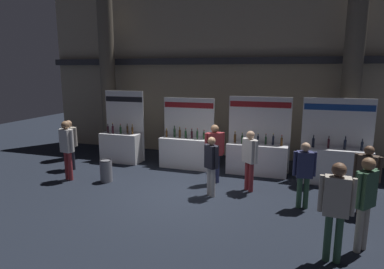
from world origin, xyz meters
The scene contains 16 objects.
ground_plane centered at (0.00, 0.00, 0.00)m, with size 29.01×29.01×0.00m, color black.
hall_colonnade centered at (0.00, 4.30, 3.21)m, with size 14.50×1.44×6.50m.
exhibitor_booth_0 centered at (-3.16, 2.33, 0.63)m, with size 1.50×0.66×2.52m.
exhibitor_booth_1 centered at (-0.73, 2.39, 0.61)m, with size 1.79×0.66×2.33m.
exhibitor_booth_2 centered at (1.65, 2.41, 0.60)m, with size 1.96×0.66×2.43m.
exhibitor_booth_3 centered at (3.92, 2.18, 0.63)m, with size 1.96×0.66×2.46m.
trash_bin centered at (-2.49, 0.23, 0.33)m, with size 0.35×0.35×0.66m.
visitor_0 centered at (4.36, 0.13, 0.95)m, with size 0.54×0.35×1.61m.
visitor_1 centered at (4.04, -1.61, 1.05)m, with size 0.41×0.46×1.76m.
visitor_2 centered at (-3.64, 0.01, 1.07)m, with size 0.52×0.31×1.79m.
visitor_3 centered at (-4.28, 0.93, 0.99)m, with size 0.61×0.30×1.65m.
visitor_4 centered at (1.64, 0.79, 1.00)m, with size 0.45×0.44×1.67m.
visitor_5 centered at (0.58, 1.11, 1.04)m, with size 0.51×0.43×1.73m.
visitor_6 centered at (0.76, 0.11, 0.92)m, with size 0.41×0.37×1.58m.
visitor_7 centered at (3.51, -2.16, 1.06)m, with size 0.57×0.24×1.77m.
visitor_8 centered at (3.03, 0.04, 0.96)m, with size 0.53×0.32×1.61m.
Camera 1 is at (2.82, -7.79, 3.25)m, focal length 30.63 mm.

